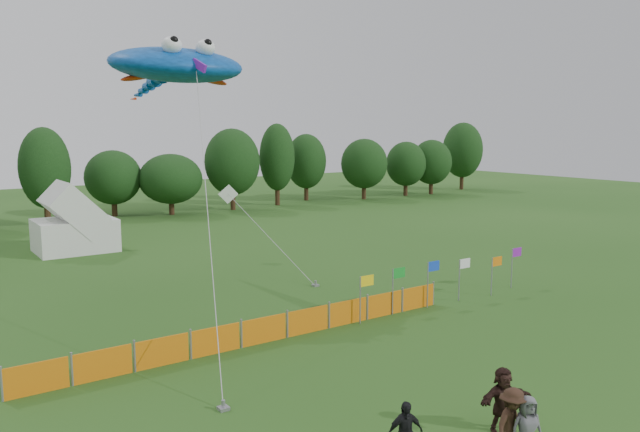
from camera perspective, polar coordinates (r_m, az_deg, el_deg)
treeline at (r=57.35m, az=-21.48°, el=3.64°), size 104.57×8.78×8.36m
tent_right at (r=43.95m, az=-21.53°, el=-0.75°), size 4.95×3.96×3.49m
barrier_fence at (r=24.07m, az=-5.16°, el=-10.34°), size 17.90×0.06×1.00m
flag_row at (r=29.40m, az=11.48°, el=-5.30°), size 10.73×0.48×2.10m
spectator_c at (r=16.72m, az=17.15°, el=-17.74°), size 1.29×0.89×1.84m
spectator_e at (r=16.79m, az=18.37°, el=-17.99°), size 0.96×0.81×1.67m
spectator_f at (r=18.08m, az=16.36°, el=-15.79°), size 1.71×0.84×1.77m
stingray_kite at (r=31.80m, az=-13.17°, el=13.18°), size 7.81×22.17×12.23m
small_kite_white at (r=37.05m, az=-6.54°, el=0.05°), size 1.24×9.29×4.64m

